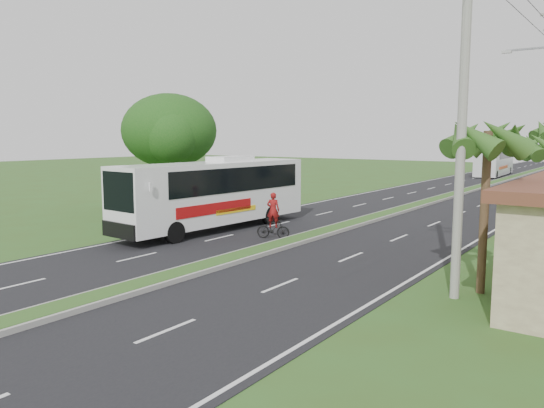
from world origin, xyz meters
The scene contains 11 objects.
ground centered at (0.00, 0.00, 0.00)m, with size 180.00×180.00×0.00m, color #36531E.
road_asphalt centered at (0.00, 20.00, 0.01)m, with size 14.00×160.00×0.02m, color black.
median_strip centered at (0.00, 20.00, 0.10)m, with size 1.20×160.00×0.18m.
lane_edge_left centered at (-6.70, 20.00, 0.00)m, with size 0.12×160.00×0.01m, color silver.
lane_edge_right centered at (6.70, 20.00, 0.00)m, with size 0.12×160.00×0.01m, color silver.
palm_verge_a centered at (9.00, 3.00, 4.74)m, with size 2.40×2.40×5.45m.
shade_tree centered at (-12.11, 10.02, 5.03)m, with size 6.30×6.00×7.54m.
utility_pole_a centered at (8.50, 2.00, 5.67)m, with size 1.60×0.28×11.00m.
coach_bus_main centered at (-5.20, 6.70, 2.08)m, with size 3.16×11.85×3.79m.
coach_bus_far centered at (-2.68, 55.39, 1.91)m, with size 3.00×11.63×3.36m.
motorcyclist centered at (-1.32, 6.37, 0.82)m, with size 1.63×1.02×2.22m.
Camera 1 is at (13.03, -13.80, 4.83)m, focal length 35.00 mm.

